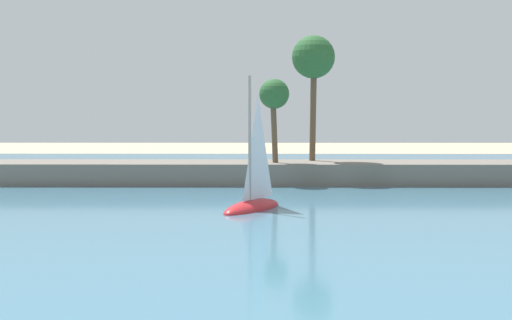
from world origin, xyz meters
name	(u,v)px	position (x,y,z in m)	size (l,w,h in m)	color
sea	(253,188)	(0.00, 52.44, 0.03)	(220.00, 87.00, 0.06)	teal
palm_headland	(267,162)	(1.11, 56.02, 1.75)	(101.07, 6.32, 12.24)	slate
sailboat_near_shore	(253,196)	(0.14, 40.39, 0.83)	(4.42, 6.03, 8.57)	red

